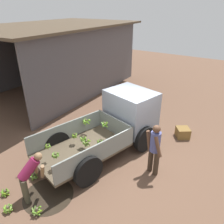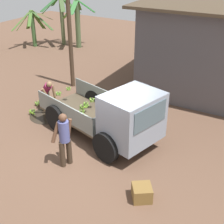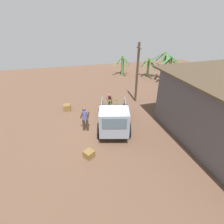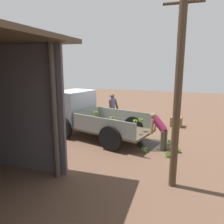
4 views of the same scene
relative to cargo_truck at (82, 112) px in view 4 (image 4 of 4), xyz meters
The scene contains 12 objects.
ground 1.23m from the cargo_truck, 123.59° to the right, with size 36.00×36.00×0.00m, color brown.
mud_patch_0 3.60m from the cargo_truck, behind, with size 1.43×1.43×0.01m, color #2C241B.
cargo_truck is the anchor object (origin of this frame).
utility_pole 5.65m from the cargo_truck, 143.99° to the left, with size 0.93×0.19×5.07m.
person_foreground_visitor 1.96m from the cargo_truck, 116.12° to the right, with size 0.49×0.69×1.75m.
person_worker_loading 3.74m from the cargo_truck, behind, with size 0.73×0.73×1.39m.
banana_bunch_on_ground_0 3.55m from the cargo_truck, 159.82° to the left, with size 0.26×0.26×0.21m.
banana_bunch_on_ground_1 4.55m from the cargo_truck, behind, with size 0.27×0.27×0.21m.
banana_bunch_on_ground_2 4.42m from the cargo_truck, 162.03° to the left, with size 0.27×0.27×0.20m.
banana_bunch_on_ground_3 4.12m from the cargo_truck, behind, with size 0.29×0.29×0.24m.
wooden_crate_0 5.07m from the cargo_truck, 144.64° to the right, with size 0.57×0.57×0.51m, color brown.
wooden_crate_1 2.74m from the cargo_truck, 46.91° to the right, with size 0.50×0.50×0.41m, color brown.
Camera 4 is at (-4.36, 9.36, 3.22)m, focal length 35.00 mm.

